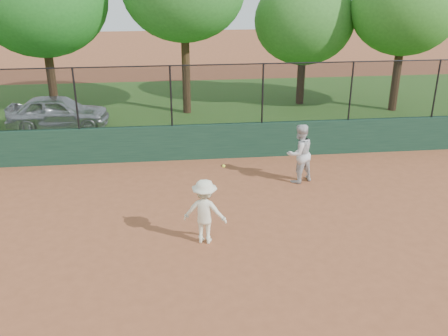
{
  "coord_description": "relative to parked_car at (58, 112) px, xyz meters",
  "views": [
    {
      "loc": [
        -0.54,
        -9.81,
        6.24
      ],
      "look_at": [
        0.8,
        2.2,
        1.2
      ],
      "focal_mm": 40.0,
      "sensor_mm": 36.0,
      "label": 1
    }
  ],
  "objects": [
    {
      "name": "ground",
      "position": [
        4.98,
        -9.98,
        -0.67
      ],
      "size": [
        80.0,
        80.0,
        0.0
      ],
      "primitive_type": "plane",
      "color": "#975130",
      "rests_on": "ground"
    },
    {
      "name": "tree_3",
      "position": [
        10.53,
        2.59,
        3.09
      ],
      "size": [
        4.47,
        4.06,
        5.7
      ],
      "color": "#392213",
      "rests_on": "ground"
    },
    {
      "name": "player_second",
      "position": [
        8.23,
        -6.21,
        0.24
      ],
      "size": [
        1.08,
        0.98,
        1.81
      ],
      "primitive_type": "imported",
      "rotation": [
        0.0,
        0.0,
        3.55
      ],
      "color": "silver",
      "rests_on": "ground"
    },
    {
      "name": "tree_4",
      "position": [
        14.4,
        1.04,
        3.73
      ],
      "size": [
        4.56,
        4.14,
        6.38
      ],
      "color": "#412917",
      "rests_on": "ground"
    },
    {
      "name": "back_wall",
      "position": [
        4.98,
        -3.98,
        -0.07
      ],
      "size": [
        26.0,
        0.2,
        1.2
      ],
      "primitive_type": "cube",
      "color": "#1C3E2A",
      "rests_on": "ground"
    },
    {
      "name": "grass_strip",
      "position": [
        4.98,
        2.02,
        -0.67
      ],
      "size": [
        36.0,
        12.0,
        0.01
      ],
      "primitive_type": "cube",
      "color": "#2B581B",
      "rests_on": "ground"
    },
    {
      "name": "player_main",
      "position": [
        5.15,
        -9.42,
        0.13
      ],
      "size": [
        1.16,
        0.85,
        2.07
      ],
      "color": "#F0EDCB",
      "rests_on": "ground"
    },
    {
      "name": "fence_assembly",
      "position": [
        4.96,
        -3.98,
        1.57
      ],
      "size": [
        26.0,
        0.06,
        2.0
      ],
      "color": "black",
      "rests_on": "back_wall"
    },
    {
      "name": "parked_car",
      "position": [
        0.0,
        0.0,
        0.0
      ],
      "size": [
        3.98,
        1.72,
        1.34
      ],
      "primitive_type": "imported",
      "rotation": [
        0.0,
        0.0,
        1.53
      ],
      "color": "silver",
      "rests_on": "ground"
    }
  ]
}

